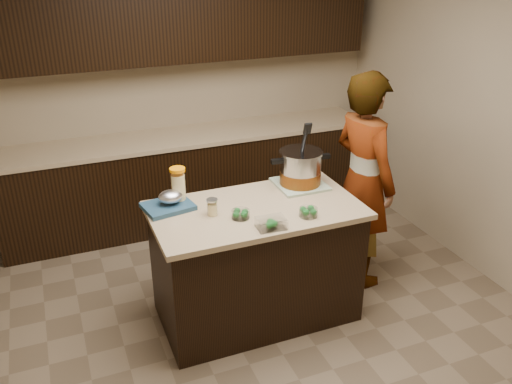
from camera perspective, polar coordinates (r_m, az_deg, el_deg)
ground_plane at (r=4.24m, az=-0.00°, el=-12.59°), size 4.00×4.00×0.00m
room_shell at (r=3.47m, az=-0.00°, el=10.45°), size 4.04×4.04×2.72m
back_cabinets at (r=5.28m, az=-7.11°, el=6.62°), size 3.60×0.63×2.33m
island at (r=3.98m, az=-0.00°, el=-7.42°), size 1.46×0.81×0.90m
dish_towel at (r=4.11m, az=4.64°, el=0.82°), size 0.36×0.36×0.02m
stock_pot at (r=4.06m, az=4.70°, el=2.35°), size 0.46×0.36×0.46m
lemonade_pitcher at (r=3.81m, az=-8.17°, el=0.50°), size 0.12×0.12×0.26m
mason_jar at (r=3.65m, az=-4.62°, el=-1.64°), size 0.10×0.10×0.12m
broccoli_tub_left at (r=3.61m, az=-1.64°, el=-2.37°), size 0.12×0.12×0.06m
broccoli_tub_right at (r=3.65m, az=5.53°, el=-2.16°), size 0.16×0.16×0.06m
broccoli_tub_rect at (r=3.49m, az=1.59°, el=-3.35°), size 0.19×0.15×0.07m
blue_tray at (r=3.78m, az=-9.14°, el=-1.12°), size 0.37×0.31×0.12m
person at (r=4.34m, az=11.21°, el=1.17°), size 0.51×0.69×1.74m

